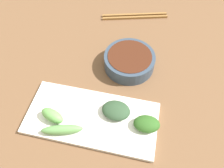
# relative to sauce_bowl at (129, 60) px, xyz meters

# --- Properties ---
(tabletop) EXTENTS (2.10, 2.10, 0.02)m
(tabletop) POSITION_rel_sauce_bowl_xyz_m (0.13, -0.03, -0.03)
(tabletop) COLOR brown
(tabletop) RESTS_ON ground
(sauce_bowl) EXTENTS (0.15, 0.15, 0.04)m
(sauce_bowl) POSITION_rel_sauce_bowl_xyz_m (0.00, 0.00, 0.00)
(sauce_bowl) COLOR #344356
(sauce_bowl) RESTS_ON tabletop
(serving_plate) EXTENTS (0.15, 0.33, 0.01)m
(serving_plate) POSITION_rel_sauce_bowl_xyz_m (0.19, -0.06, -0.02)
(serving_plate) COLOR white
(serving_plate) RESTS_ON tabletop
(broccoli_leafy_0) EXTENTS (0.06, 0.07, 0.02)m
(broccoli_leafy_0) POSITION_rel_sauce_bowl_xyz_m (0.17, -0.00, -0.00)
(broccoli_leafy_0) COLOR #2E4B30
(broccoli_leafy_0) RESTS_ON serving_plate
(broccoli_leafy_1) EXTENTS (0.05, 0.07, 0.03)m
(broccoli_leafy_1) POSITION_rel_sauce_bowl_xyz_m (0.19, 0.07, 0.00)
(broccoli_leafy_1) COLOR #2E5D21
(broccoli_leafy_1) RESTS_ON serving_plate
(broccoli_stalk_2) EXTENTS (0.05, 0.10, 0.02)m
(broccoli_stalk_2) POSITION_rel_sauce_bowl_xyz_m (0.24, -0.12, -0.00)
(broccoli_stalk_2) COLOR #649E54
(broccoli_stalk_2) RESTS_ON serving_plate
(broccoli_stalk_3) EXTENTS (0.05, 0.07, 0.03)m
(broccoli_stalk_3) POSITION_rel_sauce_bowl_xyz_m (0.22, -0.15, 0.00)
(broccoli_stalk_3) COLOR #6BB156
(broccoli_stalk_3) RESTS_ON serving_plate
(chopsticks) EXTENTS (0.08, 0.23, 0.01)m
(chopsticks) POSITION_rel_sauce_bowl_xyz_m (-0.23, -0.02, -0.02)
(chopsticks) COLOR olive
(chopsticks) RESTS_ON tabletop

